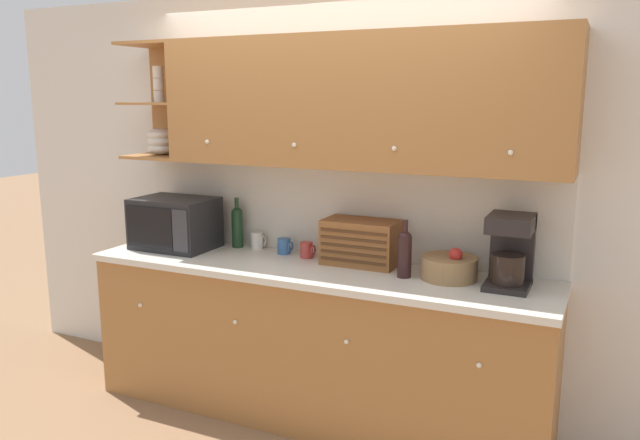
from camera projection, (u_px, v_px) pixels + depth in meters
name	position (u px, v px, depth m)	size (l,w,h in m)	color
ground_plane	(334.00, 393.00, 4.17)	(24.00, 24.00, 0.00)	#896647
wall_back	(337.00, 201.00, 3.95)	(5.21, 0.06, 2.60)	silver
counter_unit	(313.00, 342.00, 3.80)	(2.83, 0.66, 0.96)	#A36B38
backsplash_panel	(334.00, 209.00, 3.92)	(2.81, 0.01, 0.59)	silver
upper_cabinets	(348.00, 102.00, 3.57)	(2.81, 0.39, 0.75)	#A36B38
microwave	(175.00, 223.00, 4.13)	(0.52, 0.38, 0.34)	black
second_wine_bottle	(237.00, 225.00, 4.16)	(0.07, 0.07, 0.34)	#19381E
mug_patterned_third	(258.00, 241.00, 4.12)	(0.09, 0.08, 0.11)	silver
mug	(284.00, 246.00, 3.99)	(0.10, 0.08, 0.10)	#38669E
mug_blue_second	(307.00, 250.00, 3.89)	(0.09, 0.08, 0.10)	#B73D38
bread_box	(361.00, 242.00, 3.73)	(0.44, 0.26, 0.27)	brown
wine_bottle	(405.00, 252.00, 3.46)	(0.08, 0.08, 0.33)	black
fruit_basket	(449.00, 267.00, 3.44)	(0.31, 0.31, 0.19)	#937047
coffee_maker	(510.00, 250.00, 3.28)	(0.23, 0.28, 0.39)	black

